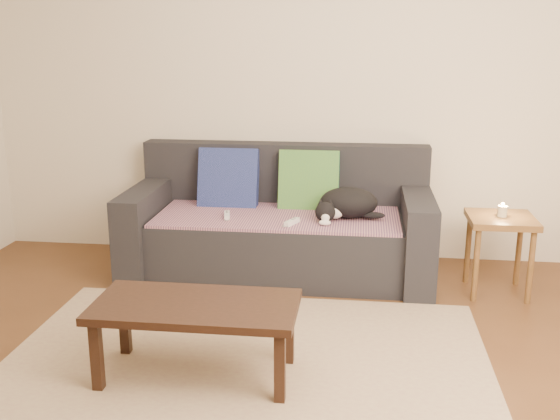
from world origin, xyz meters
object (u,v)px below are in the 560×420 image
Objects in this scene: sofa at (280,229)px; coffee_table at (196,312)px; cat at (347,204)px; wii_remote_b at (292,222)px; wii_remote_a at (227,215)px; side_table at (501,230)px.

sofa reaches higher than coffee_table.
cat is 3.17× the size of wii_remote_b.
wii_remote_b is 1.30m from coffee_table.
cat is 0.48× the size of coffee_table.
cat is 0.82m from wii_remote_a.
coffee_table is at bearing -170.61° from wii_remote_b.
coffee_table is (-0.21, -1.56, 0.04)m from sofa.
sofa is 0.42m from wii_remote_a.
wii_remote_b reaches higher than coffee_table.
wii_remote_a is at bearing -148.99° from sofa.
cat is 1.00m from side_table.
wii_remote_b is 0.15× the size of coffee_table.
wii_remote_a is (-0.33, -0.20, 0.15)m from sofa.
coffee_table is (-1.67, -1.32, -0.08)m from side_table.
cat is (0.47, -0.11, 0.23)m from sofa.
sofa reaches higher than side_table.
wii_remote_a is 0.15× the size of coffee_table.
coffee_table is (-0.33, -1.25, -0.11)m from wii_remote_b.
wii_remote_a is at bearing 100.63° from wii_remote_b.
wii_remote_b is at bearing -159.95° from cat.
cat is at bearing 172.67° from side_table.
cat is at bearing -12.91° from sofa.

